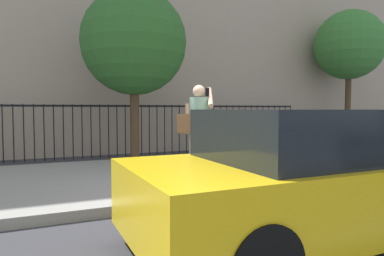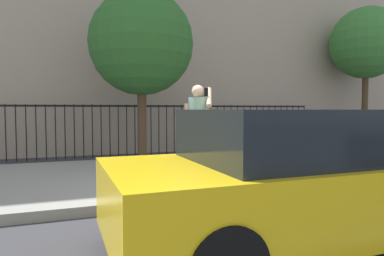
{
  "view_description": "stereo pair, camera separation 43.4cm",
  "coord_description": "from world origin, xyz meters",
  "px_view_note": "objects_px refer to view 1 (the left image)",
  "views": [
    {
      "loc": [
        -2.91,
        -4.62,
        1.45
      ],
      "look_at": [
        -0.2,
        1.35,
        1.1
      ],
      "focal_mm": 32.47,
      "sensor_mm": 36.0,
      "label": 1
    },
    {
      "loc": [
        -2.51,
        -4.78,
        1.45
      ],
      "look_at": [
        -0.2,
        1.35,
        1.1
      ],
      "focal_mm": 32.47,
      "sensor_mm": 36.0,
      "label": 2
    }
  ],
  "objects_px": {
    "pedestrian_on_phone": "(197,125)",
    "street_bench": "(287,137)",
    "taxi_yellow": "(316,178)",
    "street_tree_mid": "(349,45)",
    "street_tree_near": "(134,43)"
  },
  "relations": [
    {
      "from": "street_bench",
      "to": "street_tree_mid",
      "type": "relative_size",
      "value": 0.3
    },
    {
      "from": "pedestrian_on_phone",
      "to": "street_tree_mid",
      "type": "relative_size",
      "value": 0.33
    },
    {
      "from": "taxi_yellow",
      "to": "street_tree_mid",
      "type": "xyz_separation_m",
      "value": [
        8.36,
        6.97,
        3.22
      ]
    },
    {
      "from": "pedestrian_on_phone",
      "to": "street_bench",
      "type": "distance_m",
      "value": 4.64
    },
    {
      "from": "street_bench",
      "to": "street_tree_near",
      "type": "distance_m",
      "value": 5.06
    },
    {
      "from": "taxi_yellow",
      "to": "pedestrian_on_phone",
      "type": "xyz_separation_m",
      "value": [
        -0.11,
        2.8,
        0.46
      ]
    },
    {
      "from": "taxi_yellow",
      "to": "street_tree_mid",
      "type": "distance_m",
      "value": 11.35
    },
    {
      "from": "pedestrian_on_phone",
      "to": "street_tree_near",
      "type": "relative_size",
      "value": 0.38
    },
    {
      "from": "street_tree_near",
      "to": "street_tree_mid",
      "type": "bearing_deg",
      "value": 5.04
    },
    {
      "from": "taxi_yellow",
      "to": "street_tree_mid",
      "type": "bearing_deg",
      "value": 39.84
    },
    {
      "from": "pedestrian_on_phone",
      "to": "street_tree_mid",
      "type": "distance_m",
      "value": 9.84
    },
    {
      "from": "street_tree_near",
      "to": "pedestrian_on_phone",
      "type": "bearing_deg",
      "value": -85.78
    },
    {
      "from": "street_bench",
      "to": "street_tree_mid",
      "type": "bearing_deg",
      "value": 22.39
    },
    {
      "from": "pedestrian_on_phone",
      "to": "street_tree_near",
      "type": "bearing_deg",
      "value": 94.22
    },
    {
      "from": "pedestrian_on_phone",
      "to": "street_tree_near",
      "type": "distance_m",
      "value": 3.98
    }
  ]
}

